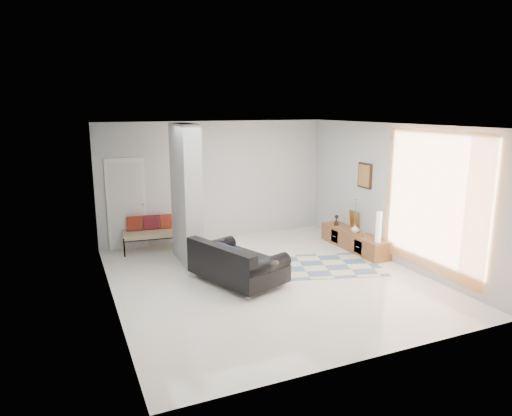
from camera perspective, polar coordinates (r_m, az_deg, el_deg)
name	(u,v)px	position (r m, az deg, el deg)	size (l,w,h in m)	color
floor	(269,279)	(8.55, 1.62, -8.83)	(6.00, 6.00, 0.00)	silver
ceiling	(270,125)	(7.97, 1.75, 10.28)	(6.00, 6.00, 0.00)	white
wall_back	(216,181)	(10.89, -5.02, 3.41)	(6.00, 6.00, 0.00)	#BABDBF
wall_front	(375,253)	(5.66, 14.70, -5.45)	(6.00, 6.00, 0.00)	#BABDBF
wall_left	(109,220)	(7.44, -17.90, -1.39)	(6.00, 6.00, 0.00)	#BABDBF
wall_right	(393,194)	(9.62, 16.71, 1.73)	(6.00, 6.00, 0.00)	#BABDBF
partition_column	(186,194)	(9.26, -8.73, 1.72)	(0.35, 1.20, 2.80)	#9FA4A6
hallway_door	(126,204)	(10.46, -15.88, 0.49)	(0.85, 0.06, 2.04)	white
curtain	(432,202)	(8.72, 21.15, 0.69)	(2.55, 2.55, 0.00)	#FC9C42
wall_art	(365,176)	(10.25, 13.45, 3.97)	(0.04, 0.45, 0.55)	#34200E
media_console	(354,240)	(10.44, 12.16, -3.95)	(0.45, 2.04, 0.80)	brown
loveseat	(235,264)	(8.27, -2.65, -7.00)	(1.54, 1.96, 0.76)	silver
daybed	(157,231)	(10.37, -12.27, -2.80)	(1.60, 0.80, 0.77)	black
area_rug	(324,265)	(9.31, 8.55, -7.12)	(2.18, 1.45, 0.01)	beige
cylinder_lamp	(379,227)	(9.65, 15.09, -2.29)	(0.12, 0.12, 0.63)	silver
bronze_figurine	(336,220)	(10.85, 10.02, -1.50)	(0.12, 0.12, 0.24)	black
vase	(355,229)	(10.27, 12.28, -2.55)	(0.18, 0.18, 0.19)	silver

